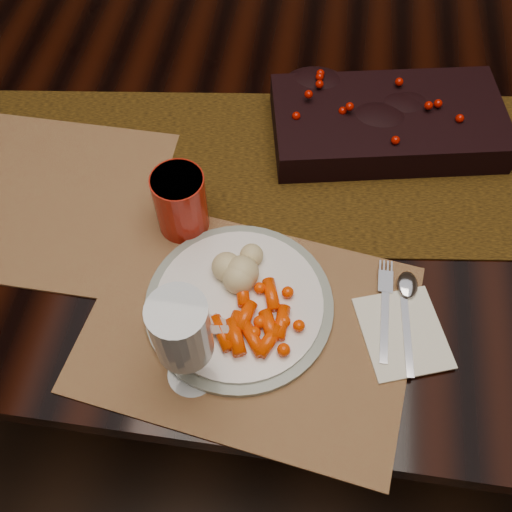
# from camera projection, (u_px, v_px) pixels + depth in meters

# --- Properties ---
(floor) EXTENTS (5.00, 5.00, 0.00)m
(floor) POSITION_uv_depth(u_px,v_px,m) (279.00, 333.00, 1.61)
(floor) COLOR black
(floor) RESTS_ON ground
(dining_table) EXTENTS (1.80, 1.00, 0.75)m
(dining_table) POSITION_uv_depth(u_px,v_px,m) (285.00, 265.00, 1.29)
(dining_table) COLOR black
(dining_table) RESTS_ON floor
(table_runner) EXTENTS (1.74, 0.56, 0.00)m
(table_runner) POSITION_uv_depth(u_px,v_px,m) (322.00, 168.00, 0.95)
(table_runner) COLOR #4F3513
(table_runner) RESTS_ON dining_table
(centerpiece) EXTENTS (0.42, 0.27, 0.08)m
(centerpiece) POSITION_uv_depth(u_px,v_px,m) (389.00, 119.00, 0.96)
(centerpiece) COLOR black
(centerpiece) RESTS_ON table_runner
(placemat_main) EXTENTS (0.49, 0.39, 0.00)m
(placemat_main) POSITION_uv_depth(u_px,v_px,m) (249.00, 327.00, 0.80)
(placemat_main) COLOR brown
(placemat_main) RESTS_ON dining_table
(placemat_second) EXTENTS (0.46, 0.34, 0.00)m
(placemat_second) POSITION_uv_depth(u_px,v_px,m) (21.00, 194.00, 0.92)
(placemat_second) COLOR brown
(placemat_second) RESTS_ON dining_table
(dinner_plate) EXTENTS (0.28, 0.28, 0.01)m
(dinner_plate) POSITION_uv_depth(u_px,v_px,m) (239.00, 304.00, 0.81)
(dinner_plate) COLOR white
(dinner_plate) RESTS_ON placemat_main
(baby_carrots) EXTENTS (0.12, 0.10, 0.02)m
(baby_carrots) POSITION_uv_depth(u_px,v_px,m) (259.00, 316.00, 0.78)
(baby_carrots) COLOR #F83C00
(baby_carrots) RESTS_ON dinner_plate
(mashed_potatoes) EXTENTS (0.11, 0.10, 0.05)m
(mashed_potatoes) POSITION_uv_depth(u_px,v_px,m) (241.00, 262.00, 0.81)
(mashed_potatoes) COLOR beige
(mashed_potatoes) RESTS_ON dinner_plate
(turkey_shreds) EXTENTS (0.09, 0.08, 0.02)m
(turkey_shreds) POSITION_uv_depth(u_px,v_px,m) (201.00, 327.00, 0.77)
(turkey_shreds) COLOR #C1A58F
(turkey_shreds) RESTS_ON dinner_plate
(napkin) EXTENTS (0.15, 0.16, 0.00)m
(napkin) POSITION_uv_depth(u_px,v_px,m) (403.00, 333.00, 0.79)
(napkin) COLOR white
(napkin) RESTS_ON placemat_main
(fork) EXTENTS (0.02, 0.14, 0.00)m
(fork) POSITION_uv_depth(u_px,v_px,m) (385.00, 314.00, 0.80)
(fork) COLOR #BEBEBE
(fork) RESTS_ON napkin
(spoon) EXTENTS (0.04, 0.15, 0.00)m
(spoon) POSITION_uv_depth(u_px,v_px,m) (407.00, 320.00, 0.80)
(spoon) COLOR silver
(spoon) RESTS_ON napkin
(red_cup) EXTENTS (0.09, 0.09, 0.11)m
(red_cup) POSITION_uv_depth(u_px,v_px,m) (181.00, 202.00, 0.84)
(red_cup) COLOR #A4190C
(red_cup) RESTS_ON placemat_main
(wine_glass) EXTENTS (0.08, 0.08, 0.19)m
(wine_glass) POSITION_uv_depth(u_px,v_px,m) (185.00, 346.00, 0.68)
(wine_glass) COLOR silver
(wine_glass) RESTS_ON dining_table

